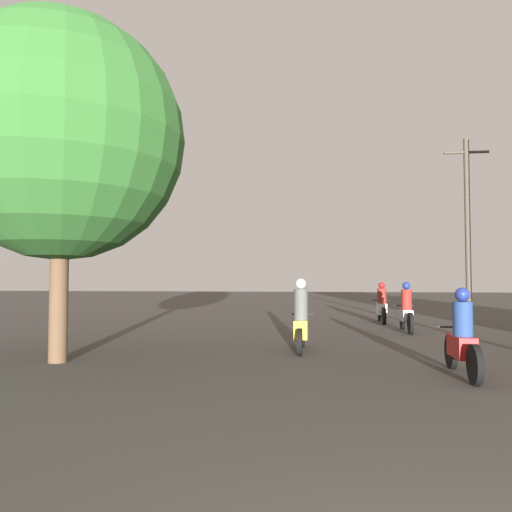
# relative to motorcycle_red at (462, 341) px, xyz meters

# --- Properties ---
(motorcycle_red) EXTENTS (0.60, 2.07, 1.50)m
(motorcycle_red) POSITION_rel_motorcycle_red_xyz_m (0.00, 0.00, 0.00)
(motorcycle_red) COLOR black
(motorcycle_red) RESTS_ON ground_plane
(motorcycle_yellow) EXTENTS (0.60, 1.97, 1.65)m
(motorcycle_yellow) POSITION_rel_motorcycle_red_xyz_m (-2.82, 2.60, 0.05)
(motorcycle_yellow) COLOR black
(motorcycle_yellow) RESTS_ON ground_plane
(motorcycle_silver) EXTENTS (0.60, 2.12, 1.55)m
(motorcycle_silver) POSITION_rel_motorcycle_red_xyz_m (0.24, 7.09, 0.02)
(motorcycle_silver) COLOR black
(motorcycle_silver) RESTS_ON ground_plane
(motorcycle_white) EXTENTS (0.60, 1.99, 1.52)m
(motorcycle_white) POSITION_rel_motorcycle_red_xyz_m (-0.14, 10.25, 0.00)
(motorcycle_white) COLOR black
(motorcycle_white) RESTS_ON ground_plane
(utility_pole_far) EXTENTS (1.60, 0.20, 6.80)m
(utility_pole_far) POSITION_rel_motorcycle_red_xyz_m (2.96, 10.18, 2.96)
(utility_pole_far) COLOR #4C4238
(utility_pole_far) RESTS_ON ground_plane
(street_tree) EXTENTS (4.91, 4.91, 6.92)m
(street_tree) POSITION_rel_motorcycle_red_xyz_m (-7.51, 0.45, 3.85)
(street_tree) COLOR brown
(street_tree) RESTS_ON ground_plane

